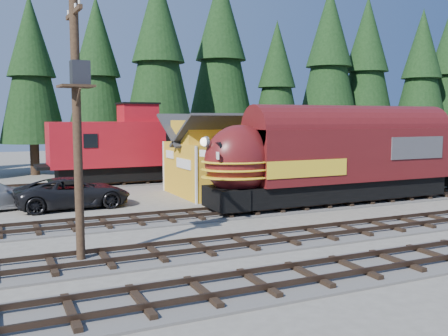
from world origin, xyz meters
name	(u,v)px	position (x,y,z in m)	size (l,w,h in m)	color
ground	(365,219)	(0.00, 0.00, 0.00)	(120.00, 120.00, 0.00)	#6B665B
track_siding	(444,194)	(10.00, 4.00, 0.06)	(68.00, 3.20, 0.33)	#4C4947
track_spur	(93,185)	(-10.00, 18.00, 0.06)	(32.00, 3.20, 0.33)	#4C4947
depot	(262,148)	(0.00, 10.50, 2.96)	(12.80, 7.00, 5.30)	gold
conifer_backdrop	(227,59)	(4.24, 25.07, 10.61)	(80.01, 23.24, 17.43)	black
locomotive	(327,162)	(0.62, 4.00, 2.53)	(15.89, 3.16, 4.32)	black
caboose	(125,147)	(-7.60, 18.00, 2.79)	(10.94, 3.17, 5.69)	black
utility_pole	(78,112)	(-13.94, -1.55, 5.21)	(1.17, 2.23, 9.13)	black
pickup_truck_a	(73,193)	(-12.65, 9.27, 0.86)	(2.86, 6.20, 1.72)	black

